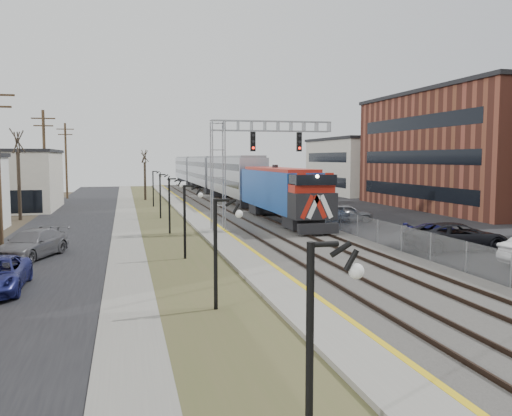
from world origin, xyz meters
name	(u,v)px	position (x,y,z in m)	size (l,w,h in m)	color
ground	(444,394)	(0.00, 0.00, 0.00)	(160.00, 160.00, 0.00)	#473D2D
street_west	(69,225)	(-11.50, 35.00, 0.02)	(7.00, 120.00, 0.04)	black
sidewalk	(126,223)	(-7.00, 35.00, 0.04)	(2.00, 120.00, 0.08)	gray
grass_median	(163,222)	(-4.00, 35.00, 0.03)	(4.00, 120.00, 0.06)	#4A4D29
platform	(199,220)	(-1.00, 35.00, 0.12)	(2.00, 120.00, 0.24)	gray
ballast_bed	(255,219)	(4.00, 35.00, 0.10)	(8.00, 120.00, 0.20)	#595651
parking_lot	(381,216)	(16.00, 35.00, 0.02)	(16.00, 120.00, 0.04)	black
platform_edge	(209,219)	(-0.12, 35.00, 0.24)	(0.24, 120.00, 0.01)	gold
track_near	(233,218)	(2.00, 35.00, 0.28)	(1.58, 120.00, 0.15)	#2D2119
track_far	(272,217)	(5.50, 35.00, 0.28)	(1.58, 120.00, 0.15)	#2D2119
train	(213,175)	(5.50, 67.78, 2.92)	(3.00, 85.85, 5.33)	#124095
signal_gantry	(241,156)	(1.22, 27.99, 5.59)	(9.00, 1.07, 8.15)	gray
lampposts	(184,222)	(-4.00, 18.29, 2.00)	(0.14, 62.14, 4.00)	black
fence	(301,210)	(8.20, 35.00, 0.80)	(0.04, 120.00, 1.60)	gray
bare_trees	(58,189)	(-12.66, 38.91, 2.70)	(12.30, 42.30, 5.95)	#382D23
car_lot_c	(457,238)	(11.63, 16.78, 0.83)	(2.74, 5.95, 1.65)	black
car_lot_d	(443,235)	(12.05, 18.92, 0.67)	(1.86, 4.59, 1.33)	#16164F
car_lot_e	(347,214)	(11.14, 31.66, 0.75)	(1.77, 4.39, 1.50)	slate
car_street_b	(32,245)	(-12.01, 20.31, 0.75)	(2.11, 5.20, 1.51)	slate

